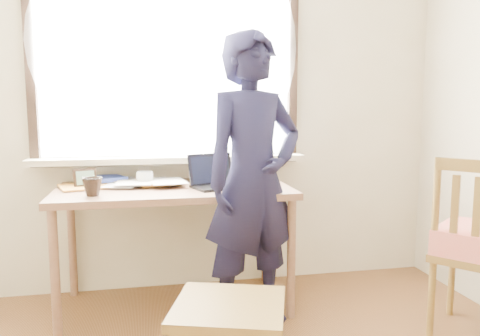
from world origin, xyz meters
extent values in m
cube|color=beige|center=(0.00, 2.00, 1.30)|extent=(3.50, 0.02, 2.60)
cube|color=white|center=(-0.20, 1.99, 1.60)|extent=(1.70, 0.01, 1.30)
cube|color=black|center=(-0.20, 1.97, 0.92)|extent=(1.82, 0.06, 0.06)
cube|color=black|center=(-1.08, 1.97, 1.60)|extent=(0.06, 0.06, 1.30)
cube|color=black|center=(0.68, 1.97, 1.60)|extent=(0.06, 0.06, 1.30)
cube|color=beige|center=(-0.20, 1.90, 0.93)|extent=(1.85, 0.20, 0.04)
cube|color=white|center=(-0.20, 1.91, 1.70)|extent=(1.95, 0.02, 1.65)
cube|color=brown|center=(-0.20, 1.63, 0.76)|extent=(1.46, 0.73, 0.04)
cylinder|color=brown|center=(-0.87, 1.32, 0.37)|extent=(0.05, 0.05, 0.74)
cylinder|color=brown|center=(-0.87, 1.94, 0.37)|extent=(0.05, 0.05, 0.74)
cylinder|color=brown|center=(0.48, 1.32, 0.37)|extent=(0.05, 0.05, 0.74)
cylinder|color=brown|center=(0.48, 1.94, 0.37)|extent=(0.05, 0.05, 0.74)
cube|color=black|center=(0.07, 1.55, 0.79)|extent=(0.36, 0.30, 0.02)
cube|color=black|center=(0.04, 1.65, 0.89)|extent=(0.31, 0.16, 0.20)
cube|color=black|center=(0.04, 1.65, 0.89)|extent=(0.27, 0.13, 0.16)
cube|color=black|center=(0.08, 1.54, 0.79)|extent=(0.29, 0.21, 0.00)
imported|color=white|center=(-0.38, 1.77, 0.82)|extent=(0.15, 0.15, 0.09)
imported|color=black|center=(-0.67, 1.44, 0.83)|extent=(0.12, 0.12, 0.11)
ellipsoid|color=black|center=(0.28, 1.53, 0.80)|extent=(0.10, 0.07, 0.04)
cube|color=white|center=(-0.66, 1.85, 0.78)|extent=(0.21, 0.26, 0.00)
cube|color=white|center=(-0.53, 1.86, 0.79)|extent=(0.32, 0.30, 0.00)
cube|color=red|center=(-0.42, 1.85, 0.80)|extent=(0.22, 0.24, 0.02)
cube|color=#364BB0|center=(-0.61, 1.82, 0.80)|extent=(0.28, 0.31, 0.02)
cube|color=red|center=(-0.63, 1.71, 0.80)|extent=(0.32, 0.35, 0.01)
cube|color=white|center=(-0.73, 1.87, 0.81)|extent=(0.23, 0.26, 0.01)
cube|color=white|center=(-0.46, 1.88, 0.81)|extent=(0.29, 0.29, 0.01)
cube|color=red|center=(-0.31, 1.90, 0.82)|extent=(0.32, 0.27, 0.01)
imported|color=white|center=(-0.60, 1.84, 0.79)|extent=(0.28, 0.31, 0.02)
imported|color=white|center=(0.17, 1.90, 0.79)|extent=(0.25, 0.30, 0.02)
cube|color=black|center=(-0.74, 1.73, 0.84)|extent=(0.14, 0.06, 0.11)
cube|color=#497534|center=(-0.74, 1.73, 0.84)|extent=(0.10, 0.04, 0.08)
cube|color=olive|center=(-0.04, 0.54, 0.45)|extent=(0.57, 0.56, 0.04)
cylinder|color=olive|center=(1.47, 1.16, 0.22)|extent=(0.04, 0.04, 0.44)
cylinder|color=olive|center=(1.17, 0.92, 0.22)|extent=(0.04, 0.04, 0.44)
cylinder|color=olive|center=(1.16, 0.91, 0.75)|extent=(0.04, 0.04, 0.54)
cube|color=olive|center=(1.29, 0.75, 0.99)|extent=(0.30, 0.36, 0.06)
cube|color=olive|center=(1.29, 0.75, 0.72)|extent=(0.04, 0.04, 0.43)
cube|color=olive|center=(1.22, 0.84, 0.72)|extent=(0.04, 0.04, 0.43)
imported|color=black|center=(0.24, 1.31, 0.86)|extent=(0.73, 0.59, 1.72)
camera|label=1|loc=(-0.37, -1.30, 1.28)|focal=35.00mm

